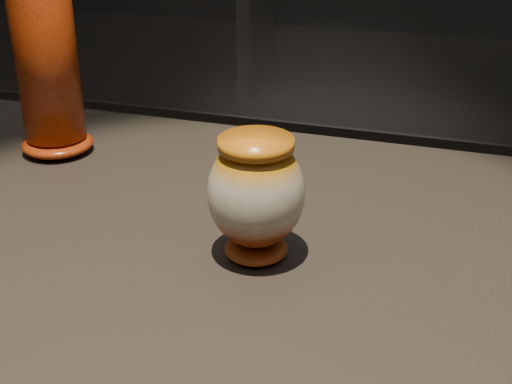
% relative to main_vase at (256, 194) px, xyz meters
% --- Properties ---
extents(main_vase, '(0.16, 0.16, 0.16)m').
position_rel_main_vase_xyz_m(main_vase, '(0.00, 0.00, 0.00)').
color(main_vase, maroon).
rests_on(main_vase, display_plinth).
extents(tall_vase, '(0.14, 0.14, 0.38)m').
position_rel_main_vase_xyz_m(tall_vase, '(-0.43, 0.23, 0.10)').
color(tall_vase, '#C8450D').
rests_on(tall_vase, display_plinth).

